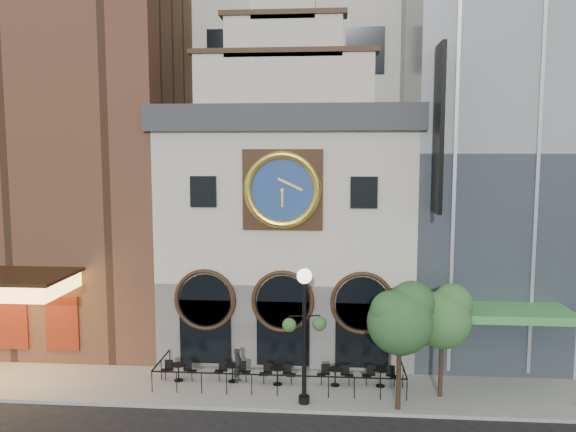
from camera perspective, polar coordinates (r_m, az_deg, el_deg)
The scene contains 16 objects.
ground at distance 23.39m, azimuth -1.41°, elevation -19.36°, with size 120.00×120.00×0.00m, color black.
sidewalk at distance 25.62m, azimuth -0.81°, elevation -16.80°, with size 44.00×5.00×0.15m, color gray.
clock_building at distance 29.08m, azimuth 0.14°, elevation -0.49°, with size 12.60×8.78×18.65m.
theater_building at distance 34.56m, azimuth -21.95°, elevation 9.96°, with size 14.00×15.60×25.00m.
retail_building at distance 32.79m, azimuth 23.86°, elevation 5.79°, with size 14.00×14.40×20.00m.
office_tower at distance 42.20m, azimuth 1.49°, elevation 19.82°, with size 20.00×16.00×40.00m, color beige.
cafe_railing at distance 25.42m, azimuth -0.81°, elevation -15.71°, with size 10.60×2.60×0.90m, color black, non-canonical shape.
bistro_0 at distance 26.14m, azimuth -11.07°, elevation -15.17°, with size 1.58×0.68×0.90m.
bistro_1 at distance 25.70m, azimuth -5.66°, elevation -15.45°, with size 1.58×0.68×0.90m.
bistro_2 at distance 25.31m, azimuth -1.08°, elevation -15.78°, with size 1.58×0.68×0.90m.
bistro_3 at distance 25.29m, azimuth 4.82°, elevation -15.81°, with size 1.58×0.68×0.90m.
bistro_4 at distance 25.44m, azimuth 9.38°, elevation -15.74°, with size 1.58×0.68×0.90m.
pedestrian at distance 25.57m, azimuth -5.11°, elevation -14.88°, with size 0.55×0.36×1.50m, color black.
lamppost at distance 22.61m, azimuth 1.67°, elevation -10.59°, with size 1.74×0.79×5.51m.
tree_left at distance 22.46m, azimuth 11.41°, elevation -9.99°, with size 2.64×2.54×5.08m.
tree_right at distance 24.10m, azimuth 15.50°, elevation -9.67°, with size 2.44×2.35×4.69m.
Camera 1 is at (2.20, -20.97, 10.12)m, focal length 35.00 mm.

